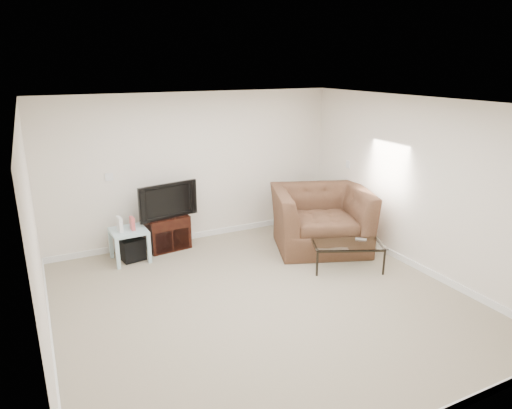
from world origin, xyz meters
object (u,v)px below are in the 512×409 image
coffee_table (347,255)px  side_table (130,245)px  subwoofer (132,249)px  tv_stand (167,232)px  recliner (321,209)px  television (166,200)px

coffee_table → side_table: bearing=148.9°
subwoofer → tv_stand: bearing=18.4°
subwoofer → recliner: recliner is taller
subwoofer → recliner: 3.08m
tv_stand → coffee_table: size_ratio=0.64×
tv_stand → side_table: (-0.65, -0.23, -0.03)m
tv_stand → recliner: recliner is taller
side_table → coffee_table: size_ratio=0.50×
television → side_table: television is taller
tv_stand → television: size_ratio=0.72×
television → recliner: 2.52m
side_table → recliner: (2.95, -0.85, 0.41)m
subwoofer → television: bearing=16.0°
television → tv_stand: bearing=85.7°
side_table → recliner: bearing=-16.0°
recliner → coffee_table: bearing=-77.3°
television → subwoofer: 0.93m
side_table → coffee_table: bearing=-31.1°
tv_stand → recliner: (2.29, -1.08, 0.39)m
television → subwoofer: bearing=-174.9°
television → recliner: size_ratio=0.61×
tv_stand → coffee_table: 2.92m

